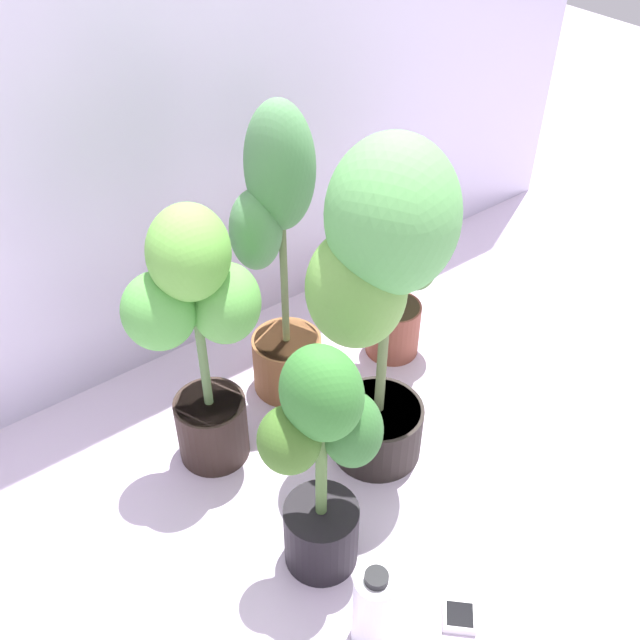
{
  "coord_description": "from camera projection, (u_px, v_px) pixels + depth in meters",
  "views": [
    {
      "loc": [
        -1.0,
        -0.99,
        1.72
      ],
      "look_at": [
        -0.07,
        0.25,
        0.44
      ],
      "focal_mm": 41.68,
      "sensor_mm": 36.0,
      "label": 1
    }
  ],
  "objects": [
    {
      "name": "potted_plant_front_left",
      "position": [
        322.0,
        457.0,
        1.71
      ],
      "size": [
        0.3,
        0.23,
        0.72
      ],
      "color": "black",
      "rests_on": "ground"
    },
    {
      "name": "potted_plant_back_center",
      "position": [
        278.0,
        259.0,
        2.13
      ],
      "size": [
        0.31,
        0.25,
        0.98
      ],
      "color": "brown",
      "rests_on": "ground"
    },
    {
      "name": "potted_plant_center",
      "position": [
        380.0,
        279.0,
        1.82
      ],
      "size": [
        0.47,
        0.46,
        1.02
      ],
      "color": "#29231F",
      "rests_on": "ground"
    },
    {
      "name": "potted_plant_back_left",
      "position": [
        198.0,
        327.0,
        1.92
      ],
      "size": [
        0.42,
        0.31,
        0.84
      ],
      "color": "#31231D",
      "rests_on": "ground"
    },
    {
      "name": "nutrient_bottle",
      "position": [
        374.0,
        608.0,
        1.71
      ],
      "size": [
        0.1,
        0.1,
        0.26
      ],
      "color": "white",
      "rests_on": "ground"
    },
    {
      "name": "mylar_back_wall",
      "position": [
        208.0,
        45.0,
        2.07
      ],
      "size": [
        3.2,
        0.01,
        2.0
      ],
      "primitive_type": "cube",
      "color": "silver",
      "rests_on": "ground"
    },
    {
      "name": "potted_plant_back_right",
      "position": [
        404.0,
        247.0,
        2.31
      ],
      "size": [
        0.39,
        0.26,
        0.75
      ],
      "color": "brown",
      "rests_on": "ground"
    },
    {
      "name": "ground_plane",
      "position": [
        390.0,
        471.0,
        2.17
      ],
      "size": [
        8.0,
        8.0,
        0.0
      ],
      "primitive_type": "plane",
      "color": "silver",
      "rests_on": "ground"
    },
    {
      "name": "hygrometer_box",
      "position": [
        459.0,
        617.0,
        1.81
      ],
      "size": [
        0.11,
        0.11,
        0.03
      ],
      "rotation": [
        0.0,
        0.0,
        2.37
      ],
      "color": "white",
      "rests_on": "ground"
    }
  ]
}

